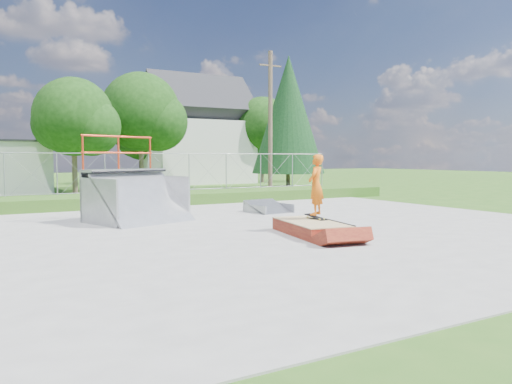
% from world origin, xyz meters
% --- Properties ---
extents(ground, '(120.00, 120.00, 0.00)m').
position_xyz_m(ground, '(0.00, 0.00, 0.00)').
color(ground, '#2C5A19').
rests_on(ground, ground).
extents(concrete_pad, '(20.00, 16.00, 0.04)m').
position_xyz_m(concrete_pad, '(0.00, 0.00, 0.02)').
color(concrete_pad, gray).
rests_on(concrete_pad, ground).
extents(grass_berm, '(24.00, 3.00, 0.50)m').
position_xyz_m(grass_berm, '(0.00, 9.50, 0.25)').
color(grass_berm, '#2C5A19').
rests_on(grass_berm, ground).
extents(grind_box, '(1.66, 2.74, 0.38)m').
position_xyz_m(grind_box, '(0.79, -1.17, 0.19)').
color(grind_box, maroon).
rests_on(grind_box, concrete_pad).
extents(quarter_pipe, '(3.45, 3.19, 2.83)m').
position_xyz_m(quarter_pipe, '(-2.45, 3.74, 1.41)').
color(quarter_pipe, gray).
rests_on(quarter_pipe, concrete_pad).
extents(flat_bank_ramp, '(1.54, 1.62, 0.43)m').
position_xyz_m(flat_bank_ramp, '(2.62, 4.05, 0.21)').
color(flat_bank_ramp, gray).
rests_on(flat_bank_ramp, concrete_pad).
extents(skateboard, '(0.25, 0.80, 0.13)m').
position_xyz_m(skateboard, '(1.19, -0.84, 0.43)').
color(skateboard, black).
rests_on(skateboard, grind_box).
extents(skater, '(0.74, 0.69, 1.69)m').
position_xyz_m(skater, '(1.19, -0.84, 1.27)').
color(skater, orange).
rests_on(skater, grind_box).
extents(chain_link_fence, '(20.00, 0.06, 1.80)m').
position_xyz_m(chain_link_fence, '(0.00, 10.50, 1.40)').
color(chain_link_fence, '#999BA1').
rests_on(chain_link_fence, grass_berm).
extents(gable_house, '(8.40, 6.08, 8.94)m').
position_xyz_m(gable_house, '(9.00, 26.00, 3.84)').
color(gable_house, silver).
rests_on(gable_house, ground).
extents(utility_pole, '(0.24, 0.24, 8.00)m').
position_xyz_m(utility_pole, '(7.50, 12.00, 4.00)').
color(utility_pole, brown).
rests_on(utility_pole, ground).
extents(tree_left_near, '(4.76, 4.48, 6.65)m').
position_xyz_m(tree_left_near, '(-1.75, 17.83, 4.24)').
color(tree_left_near, brown).
rests_on(tree_left_near, ground).
extents(tree_center, '(5.44, 5.12, 7.60)m').
position_xyz_m(tree_center, '(2.78, 19.81, 4.85)').
color(tree_center, brown).
rests_on(tree_center, ground).
extents(tree_right_far, '(5.10, 4.80, 7.12)m').
position_xyz_m(tree_right_far, '(14.27, 23.82, 4.54)').
color(tree_right_far, brown).
rests_on(tree_right_far, ground).
extents(tree_back_mid, '(4.08, 3.84, 5.70)m').
position_xyz_m(tree_back_mid, '(5.21, 27.86, 3.63)').
color(tree_back_mid, brown).
rests_on(tree_back_mid, ground).
extents(conifer_tree, '(5.04, 5.04, 9.10)m').
position_xyz_m(conifer_tree, '(12.00, 17.00, 5.05)').
color(conifer_tree, brown).
rests_on(conifer_tree, ground).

